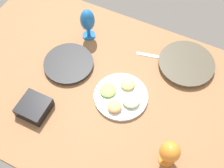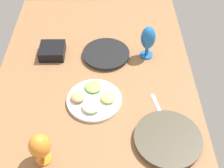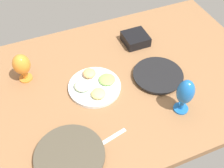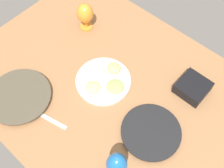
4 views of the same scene
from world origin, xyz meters
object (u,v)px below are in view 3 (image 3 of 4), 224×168
Objects in this scene: dinner_plate_left at (158,76)px; hurricane_glass_orange at (22,65)px; dinner_plate_right at (70,156)px; square_bowl_black at (136,38)px; hurricane_glass_blue at (185,93)px; fruit_platter at (94,85)px.

dinner_plate_left is 1.64× the size of hurricane_glass_orange.
square_bowl_black reaches higher than dinner_plate_right.
hurricane_glass_orange reaches higher than dinner_plate_right.
square_bowl_black is (-66.12, -4.59, -6.74)cm from hurricane_glass_orange.
hurricane_glass_orange is 66.62cm from square_bowl_black.
hurricane_glass_blue is 1.41× the size of square_bowl_black.
hurricane_glass_orange reaches higher than fruit_platter.
fruit_platter is at bearing 34.72° from square_bowl_black.
hurricane_glass_orange reaches higher than dinner_plate_left.
hurricane_glass_orange is at bearing -21.66° from dinner_plate_left.
dinner_plate_left is 0.99× the size of fruit_platter.
hurricane_glass_orange is at bearing -81.16° from dinner_plate_right.
hurricane_glass_blue reaches higher than fruit_platter.
fruit_platter is 1.66× the size of hurricane_glass_orange.
dinner_plate_left is 1.35× the size of hurricane_glass_blue.
square_bowl_black is at bearing -145.28° from fruit_platter.
square_bowl_black is (-1.33, -30.32, 1.86)cm from dinner_plate_left.
square_bowl_black reaches higher than fruit_platter.
dinner_plate_left is 34.20cm from fruit_platter.
fruit_platter is (33.65, -6.08, 0.44)cm from dinner_plate_left.
dinner_plate_right is 2.14× the size of square_bowl_black.
hurricane_glass_blue reaches higher than hurricane_glass_orange.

